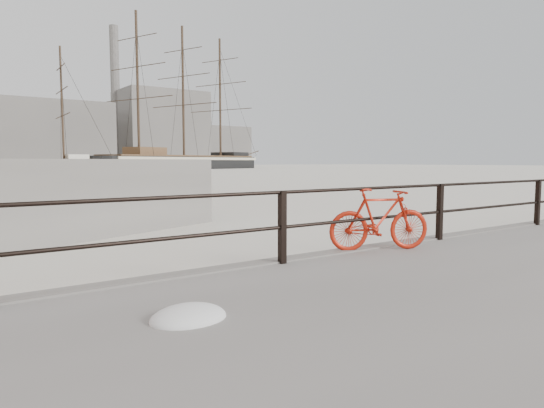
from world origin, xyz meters
TOP-DOWN VIEW (x-y plane):
  - ground at (0.00, 0.00)m, footprint 400.00×400.00m
  - guardrail at (0.00, -0.15)m, footprint 28.00×0.10m
  - bicycle at (-1.67, -0.25)m, footprint 1.60×0.88m
  - barque_black at (38.59, 92.96)m, footprint 59.24×38.39m
  - schooner_mid at (4.51, 82.53)m, footprint 31.00×14.20m
  - industrial_west at (20.00, 140.00)m, footprint 32.00×18.00m
  - industrial_mid at (55.00, 145.00)m, footprint 26.00×20.00m
  - industrial_east at (78.00, 150.00)m, footprint 20.00×16.00m
  - smokestack at (42.00, 150.00)m, footprint 2.80×2.80m

SIDE VIEW (x-z plane):
  - ground at x=0.00m, z-range 0.00..0.00m
  - barque_black at x=38.59m, z-range -16.09..16.09m
  - schooner_mid at x=4.51m, z-range -10.89..10.89m
  - bicycle at x=-1.67m, z-range 0.35..1.34m
  - guardrail at x=0.00m, z-range 0.35..1.35m
  - industrial_east at x=78.00m, z-range 0.00..14.00m
  - industrial_west at x=20.00m, z-range 0.00..18.00m
  - industrial_mid at x=55.00m, z-range 0.00..24.00m
  - smokestack at x=42.00m, z-range 0.00..44.00m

